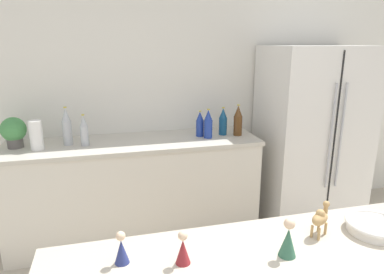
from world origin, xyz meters
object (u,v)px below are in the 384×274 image
Objects in this scene: back_bottle_2 at (238,121)px; camel_figurine at (321,218)px; back_bottle_5 at (84,131)px; refrigerator at (311,136)px; wise_man_figurine_purple at (288,240)px; wise_man_figurine_blue at (183,249)px; back_bottle_1 at (223,122)px; back_bottle_3 at (200,124)px; paper_towel_roll at (36,135)px; back_bottle_0 at (208,124)px; back_bottle_4 at (67,127)px; wise_man_figurine_crimson at (121,250)px; potted_plant at (14,131)px; fruit_bowl at (375,226)px.

back_bottle_2 is 1.79m from camel_figurine.
camel_figurine is (1.00, -1.76, 0.01)m from back_bottle_5.
refrigerator reaches higher than wise_man_figurine_purple.
wise_man_figurine_purple is at bearing -7.66° from wise_man_figurine_blue.
back_bottle_1 is 1.99× the size of wise_man_figurine_blue.
back_bottle_3 is at bearing 72.68° from wise_man_figurine_blue.
back_bottle_2 is at bearing 0.55° from paper_towel_roll.
refrigerator reaches higher than back_bottle_1.
paper_towel_roll is 1.36m from back_bottle_3.
back_bottle_0 is 1.19m from back_bottle_4.
camel_figurine is (1.14, -1.82, -0.02)m from back_bottle_4.
back_bottle_0 is 0.18m from back_bottle_1.
back_bottle_0 reaches higher than wise_man_figurine_purple.
wise_man_figurine_purple is (-0.20, -0.09, -0.01)m from camel_figurine.
back_bottle_0 is 0.93× the size of back_bottle_2.
wise_man_figurine_blue is (0.42, -1.80, -0.01)m from back_bottle_5.
camel_figurine is 1.11× the size of wise_man_figurine_crimson.
back_bottle_1 is at bearing 0.32° from back_bottle_3.
back_bottle_4 is 2.14m from wise_man_figurine_purple.
wise_man_figurine_crimson is at bearing -71.72° from paper_towel_roll.
camel_figurine is at bearing -57.96° from back_bottle_4.
camel_figurine is (0.01, -1.81, 0.03)m from back_bottle_3.
back_bottle_4 reaches higher than potted_plant.
back_bottle_2 is 0.89× the size of back_bottle_4.
back_bottle_4 is at bearing 175.85° from back_bottle_0.
back_bottle_1 is at bearing -0.91° from potted_plant.
paper_towel_roll is 0.83× the size of back_bottle_2.
back_bottle_1 reaches higher than potted_plant.
back_bottle_2 is (-0.76, 0.02, 0.19)m from refrigerator.
refrigerator is 2.46m from wise_man_figurine_blue.
back_bottle_4 is at bearing -2.41° from potted_plant.
camel_figurine is at bearing -96.77° from back_bottle_1.
back_bottle_4 is at bearing 177.86° from refrigerator.
wise_man_figurine_purple is at bearing -95.77° from back_bottle_3.
paper_towel_roll is at bearing -28.43° from potted_plant.
refrigerator is at bearing 0.15° from back_bottle_0.
back_bottle_1 reaches higher than wise_man_figurine_purple.
paper_towel_roll is at bearing -179.45° from back_bottle_2.
back_bottle_1 is (-0.89, 0.07, 0.17)m from refrigerator.
potted_plant reaches higher than fruit_bowl.
wise_man_figurine_crimson is (0.75, -1.83, -0.03)m from potted_plant.
wise_man_figurine_blue is at bearing -107.32° from back_bottle_3.
back_bottle_2 is at bearing 4.23° from back_bottle_0.
wise_man_figurine_blue is at bearing -62.85° from potted_plant.
refrigerator is 6.47× the size of back_bottle_5.
potted_plant is 1.80× the size of camel_figurine.
camel_figurine is at bearing 4.08° from wise_man_figurine_blue.
back_bottle_3 is at bearing 171.27° from back_bottle_2.
back_bottle_1 is 1.85m from fruit_bowl.
back_bottle_1 is at bearing 175.31° from refrigerator.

